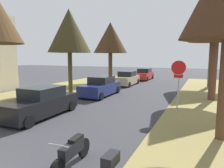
# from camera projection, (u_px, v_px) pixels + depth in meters

# --- Properties ---
(stop_sign_far) EXTENTS (0.81, 0.54, 2.94)m
(stop_sign_far) POSITION_uv_depth(u_px,v_px,m) (178.00, 75.00, 11.02)
(stop_sign_far) COLOR #9EA0A5
(stop_sign_far) RESTS_ON grass_verge_right
(street_tree_right_mid_b) EXTENTS (3.76, 3.76, 7.94)m
(street_tree_right_mid_b) POSITION_uv_depth(u_px,v_px,m) (217.00, 15.00, 14.02)
(street_tree_right_mid_b) COLOR brown
(street_tree_right_mid_b) RESTS_ON grass_verge_right
(street_tree_right_far) EXTENTS (4.74, 4.74, 8.50)m
(street_tree_right_far) POSITION_uv_depth(u_px,v_px,m) (214.00, 23.00, 20.26)
(street_tree_right_far) COLOR brown
(street_tree_right_far) RESTS_ON grass_verge_right
(street_tree_left_mid_b) EXTENTS (3.65, 3.65, 7.13)m
(street_tree_left_mid_b) POSITION_uv_depth(u_px,v_px,m) (69.00, 31.00, 16.97)
(street_tree_left_mid_b) COLOR #454227
(street_tree_left_mid_b) RESTS_ON grass_verge_left
(street_tree_left_far) EXTENTS (4.12, 4.12, 7.31)m
(street_tree_left_far) POSITION_uv_depth(u_px,v_px,m) (110.00, 38.00, 24.53)
(street_tree_left_far) COLOR #4D3723
(street_tree_left_far) RESTS_ON grass_verge_left
(parked_sedan_black) EXTENTS (2.00, 4.43, 1.57)m
(parked_sedan_black) POSITION_uv_depth(u_px,v_px,m) (41.00, 103.00, 10.77)
(parked_sedan_black) COLOR black
(parked_sedan_black) RESTS_ON ground
(parked_sedan_navy) EXTENTS (2.00, 4.43, 1.57)m
(parked_sedan_navy) POSITION_uv_depth(u_px,v_px,m) (101.00, 87.00, 16.62)
(parked_sedan_navy) COLOR navy
(parked_sedan_navy) RESTS_ON ground
(parked_sedan_tan) EXTENTS (2.00, 4.43, 1.57)m
(parked_sedan_tan) POSITION_uv_depth(u_px,v_px,m) (127.00, 79.00, 22.96)
(parked_sedan_tan) COLOR tan
(parked_sedan_tan) RESTS_ON ground
(parked_sedan_red) EXTENTS (2.00, 4.43, 1.57)m
(parked_sedan_red) POSITION_uv_depth(u_px,v_px,m) (144.00, 74.00, 28.53)
(parked_sedan_red) COLOR red
(parked_sedan_red) RESTS_ON ground
(parked_motorcycle) EXTENTS (0.60, 2.05, 0.97)m
(parked_motorcycle) POSITION_uv_depth(u_px,v_px,m) (72.00, 152.00, 5.71)
(parked_motorcycle) COLOR black
(parked_motorcycle) RESTS_ON ground
(curbside_mailbox) EXTENTS (0.22, 0.44, 1.27)m
(curbside_mailbox) POSITION_uv_depth(u_px,v_px,m) (111.00, 167.00, 3.86)
(curbside_mailbox) COLOR brown
(curbside_mailbox) RESTS_ON grass_verge_right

